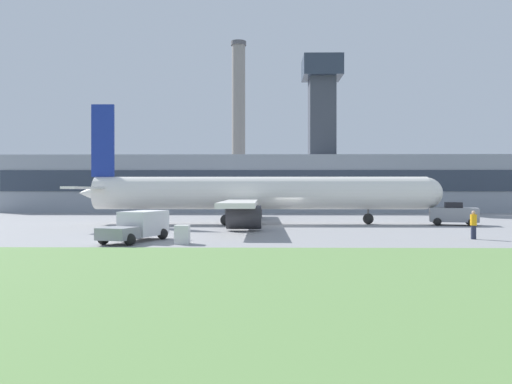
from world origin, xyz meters
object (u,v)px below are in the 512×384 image
ground_crew_person (474,225)px  pushback_tug (453,215)px  airplane (254,194)px  baggage_truck (138,226)px

ground_crew_person → pushback_tug: bearing=74.3°
pushback_tug → ground_crew_person: (-3.67, -13.07, -0.02)m
airplane → baggage_truck: size_ratio=5.87×
pushback_tug → baggage_truck: bearing=-149.5°
ground_crew_person → baggage_truck: bearing=-175.8°
airplane → pushback_tug: (17.99, -1.23, -1.83)m
baggage_truck → ground_crew_person: bearing=4.2°
baggage_truck → ground_crew_person: baggage_truck is taller
pushback_tug → ground_crew_person: 13.57m
airplane → ground_crew_person: 20.32m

